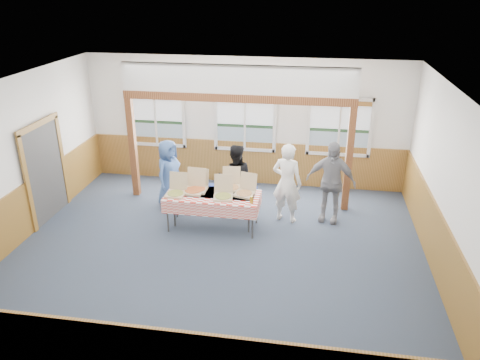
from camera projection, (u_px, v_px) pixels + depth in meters
name	position (u px, v px, depth m)	size (l,w,h in m)	color
floor	(218.00, 252.00, 9.06)	(8.00, 8.00, 0.00)	#262E3F
ceiling	(214.00, 88.00, 7.80)	(8.00, 8.00, 0.00)	white
wall_back	(245.00, 122.00, 11.60)	(8.00, 8.00, 0.00)	silver
wall_front	(152.00, 294.00, 5.25)	(8.00, 8.00, 0.00)	silver
wall_left	(13.00, 163.00, 9.02)	(8.00, 8.00, 0.00)	silver
wall_right	(449.00, 191.00, 7.84)	(8.00, 8.00, 0.00)	silver
wainscot_back	(245.00, 162.00, 11.99)	(7.98, 0.05, 1.10)	brown
wainscot_left	(24.00, 212.00, 9.43)	(0.05, 6.98, 1.10)	brown
wainscot_right	(437.00, 244.00, 8.26)	(0.05, 6.98, 1.10)	brown
cased_opening	(45.00, 172.00, 10.04)	(0.06, 1.30, 2.10)	#373737
window_left	(156.00, 116.00, 11.87)	(1.56, 0.10, 1.46)	silver
window_mid	(245.00, 120.00, 11.53)	(1.56, 0.10, 1.46)	silver
window_right	(340.00, 124.00, 11.19)	(1.56, 0.10, 1.46)	silver
post_left	(133.00, 148.00, 11.04)	(0.15, 0.15, 2.40)	#572913
post_right	(349.00, 160.00, 10.30)	(0.15, 0.15, 2.40)	#572913
cross_beam	(237.00, 98.00, 10.16)	(5.15, 0.18, 0.18)	#572913
table_left	(214.00, 193.00, 9.89)	(1.90, 1.16, 0.76)	#373737
table_right	(213.00, 197.00, 9.69)	(2.13, 1.58, 0.76)	#373737
pizza_box_a	(194.00, 189.00, 9.80)	(0.44, 0.52, 0.45)	tan
pizza_box_b	(231.00, 186.00, 9.94)	(0.44, 0.51, 0.42)	tan
pizza_box_c	(176.00, 192.00, 9.66)	(0.39, 0.48, 0.42)	tan
pizza_box_d	(198.00, 187.00, 9.87)	(0.38, 0.46, 0.40)	tan
pizza_box_e	(223.00, 194.00, 9.54)	(0.45, 0.52, 0.42)	tan
pizza_box_f	(245.00, 191.00, 9.67)	(0.47, 0.53, 0.40)	tan
veggie_tray	(179.00, 187.00, 9.96)	(0.37, 0.37, 0.09)	black
drink_glass	(251.00, 200.00, 9.29)	(0.07, 0.07, 0.15)	olive
woman_white	(287.00, 183.00, 9.93)	(0.64, 0.42, 1.76)	white
woman_black	(235.00, 178.00, 10.39)	(0.77, 0.60, 1.58)	black
man_blue	(169.00, 173.00, 10.70)	(0.77, 0.50, 1.57)	#3D5F9A
person_grey	(331.00, 182.00, 9.92)	(1.06, 0.44, 1.81)	gray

